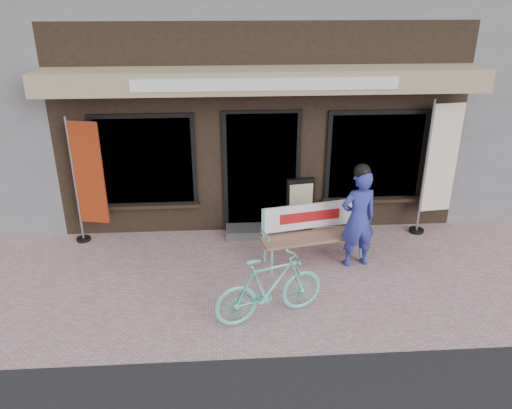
{
  "coord_description": "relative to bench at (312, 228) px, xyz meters",
  "views": [
    {
      "loc": [
        -0.65,
        -6.21,
        4.06
      ],
      "look_at": [
        -0.19,
        0.7,
        1.05
      ],
      "focal_mm": 35.0,
      "sensor_mm": 36.0,
      "label": 1
    }
  ],
  "objects": [
    {
      "name": "nobori_red",
      "position": [
        -3.65,
        0.83,
        0.6
      ],
      "size": [
        0.65,
        0.28,
        2.2
      ],
      "rotation": [
        0.0,
        0.0,
        -0.2
      ],
      "color": "gray",
      "rests_on": "ground"
    },
    {
      "name": "nobori_cream",
      "position": [
        2.32,
        0.85,
        0.71
      ],
      "size": [
        0.71,
        0.29,
        2.41
      ],
      "rotation": [
        0.0,
        0.0,
        0.13
      ],
      "color": "gray",
      "rests_on": "ground"
    },
    {
      "name": "bicycle",
      "position": [
        -0.82,
        -1.55,
        -0.07
      ],
      "size": [
        1.61,
        0.92,
        0.93
      ],
      "primitive_type": "imported",
      "rotation": [
        0.0,
        0.0,
        1.91
      ],
      "color": "#67CAB9",
      "rests_on": "ground"
    },
    {
      "name": "ground",
      "position": [
        -0.72,
        -0.86,
        -0.54
      ],
      "size": [
        70.0,
        70.0,
        0.0
      ],
      "primitive_type": "plane",
      "color": "#C5979C",
      "rests_on": "ground"
    },
    {
      "name": "bench",
      "position": [
        0.0,
        0.0,
        0.0
      ],
      "size": [
        1.74,
        0.76,
        0.92
      ],
      "rotation": [
        0.0,
        0.0,
        0.2
      ],
      "color": "#67CAB9",
      "rests_on": "ground"
    },
    {
      "name": "person",
      "position": [
        0.67,
        -0.24,
        0.29
      ],
      "size": [
        0.64,
        0.48,
        1.69
      ],
      "rotation": [
        0.0,
        0.0,
        0.19
      ],
      "color": "#2B3597",
      "rests_on": "ground"
    },
    {
      "name": "menu_stand",
      "position": [
        -0.04,
        1.03,
        -0.03
      ],
      "size": [
        0.51,
        0.18,
        0.99
      ],
      "rotation": [
        0.0,
        0.0,
        0.15
      ],
      "color": "black",
      "rests_on": "ground"
    },
    {
      "name": "storefront",
      "position": [
        -0.72,
        4.1,
        2.45
      ],
      "size": [
        7.0,
        6.77,
        6.0
      ],
      "color": "black",
      "rests_on": "ground"
    }
  ]
}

